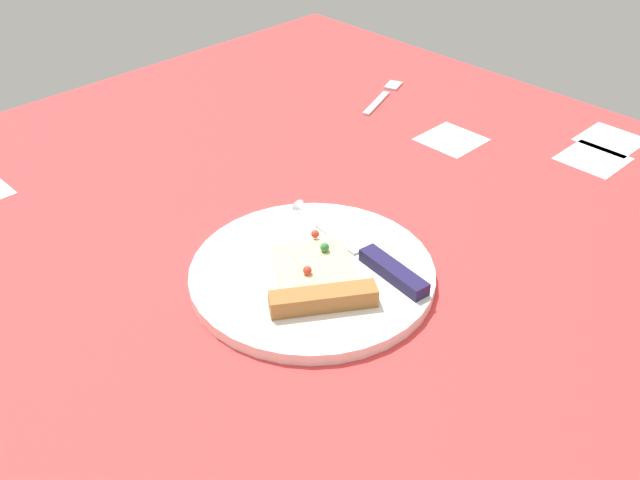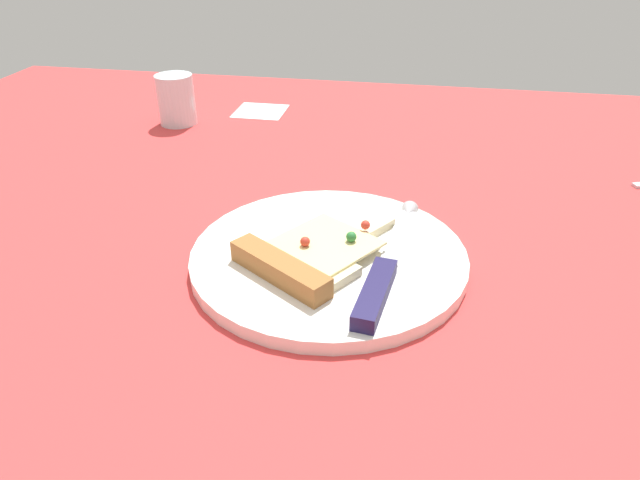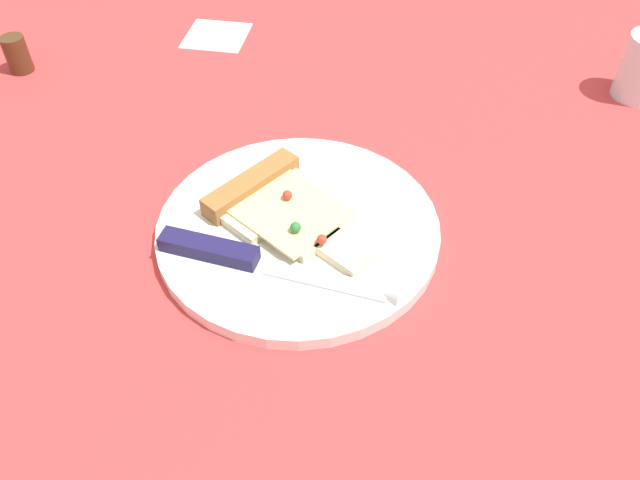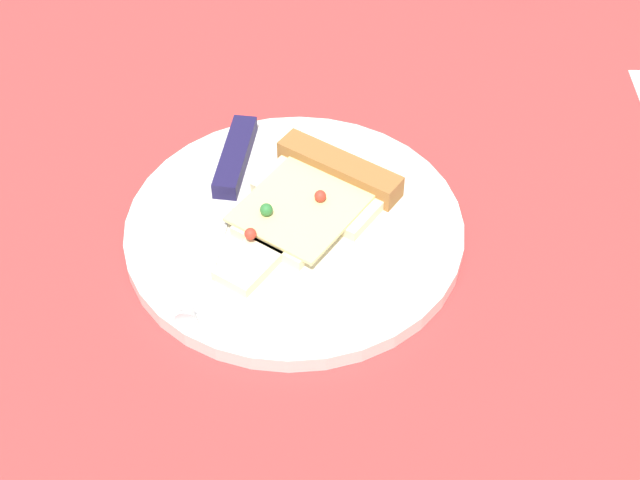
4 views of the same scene
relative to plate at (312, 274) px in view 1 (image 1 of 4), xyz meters
The scene contains 5 objects.
ground_plane 8.64cm from the plate, 126.66° to the left, with size 151.51×151.51×3.00cm.
plate is the anchor object (origin of this frame).
pizza_slice 3.02cm from the plate, 146.61° to the left, with size 18.81×16.13×2.41cm.
knife 7.15cm from the plate, 117.50° to the right, with size 24.07×5.12×2.45cm.
fork 54.01cm from the plate, 57.60° to the right, with size 7.07×14.95×0.80cm.
Camera 1 is at (-44.42, 40.33, 53.99)cm, focal length 40.68 mm.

